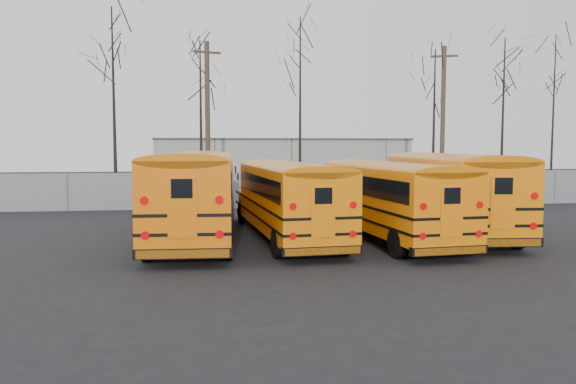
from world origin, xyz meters
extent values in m
plane|color=black|center=(0.00, 0.00, 0.00)|extent=(120.00, 120.00, 0.00)
cube|color=gray|center=(0.00, 12.00, 1.00)|extent=(40.00, 0.04, 2.00)
cube|color=#AEADA9|center=(2.00, 32.00, 2.00)|extent=(22.00, 8.00, 4.00)
cylinder|color=black|center=(-6.43, -1.97, 0.53)|extent=(0.35, 1.07, 1.06)
cylinder|color=black|center=(-4.04, -2.09, 0.53)|extent=(0.35, 1.07, 1.06)
cylinder|color=black|center=(-6.00, 6.92, 0.53)|extent=(0.35, 1.07, 1.06)
cylinder|color=black|center=(-3.61, 6.80, 0.53)|extent=(0.35, 1.07, 1.06)
cube|color=orange|center=(-5.07, 1.41, 1.77)|extent=(3.12, 9.97, 2.49)
cube|color=orange|center=(-4.79, 7.23, 1.06)|extent=(2.47, 1.91, 1.06)
cube|color=black|center=(-5.08, 1.20, 2.33)|extent=(3.11, 8.91, 0.74)
cube|color=black|center=(-5.03, 2.31, 1.01)|extent=(3.24, 11.79, 0.10)
cube|color=black|center=(-5.03, 2.31, 1.54)|extent=(3.24, 11.79, 0.10)
cube|color=black|center=(-5.30, -3.40, 0.48)|extent=(2.72, 0.36, 0.30)
cube|color=black|center=(-4.75, 8.08, 0.48)|extent=(2.55, 0.33, 0.28)
cube|color=orange|center=(-5.31, -3.52, 1.75)|extent=(0.80, 0.08, 1.64)
cylinder|color=#B20505|center=(-6.31, -3.48, 1.01)|extent=(0.23, 0.05, 0.23)
cylinder|color=#B20505|center=(-4.30, -3.58, 1.01)|extent=(0.23, 0.05, 0.23)
cylinder|color=#B20505|center=(-6.31, -3.48, 1.96)|extent=(0.23, 0.05, 0.23)
cylinder|color=#B20505|center=(-4.30, -3.58, 1.96)|extent=(0.23, 0.05, 0.23)
cylinder|color=black|center=(-2.52, -2.13, 0.47)|extent=(0.34, 0.96, 0.94)
cylinder|color=black|center=(-0.40, -1.96, 0.47)|extent=(0.34, 0.96, 0.94)
cylinder|color=black|center=(-3.14, 5.73, 0.47)|extent=(0.34, 0.96, 0.94)
cylinder|color=black|center=(-1.02, 5.90, 0.47)|extent=(0.34, 0.96, 0.94)
cube|color=orange|center=(-1.70, 1.00, 1.57)|extent=(3.02, 8.88, 2.20)
cube|color=orange|center=(-2.11, 6.14, 0.94)|extent=(2.23, 1.76, 0.94)
cube|color=black|center=(-1.69, 0.81, 2.06)|extent=(2.99, 7.95, 0.66)
cube|color=black|center=(-1.76, 1.79, 0.89)|extent=(3.18, 10.49, 0.08)
cube|color=black|center=(-1.76, 1.79, 1.36)|extent=(3.18, 10.49, 0.08)
cube|color=black|center=(-1.37, -3.26, 0.42)|extent=(2.41, 0.39, 0.26)
cube|color=black|center=(-2.17, 6.89, 0.42)|extent=(2.26, 0.36, 0.24)
cube|color=orange|center=(-1.36, -3.36, 1.55)|extent=(0.70, 0.09, 1.45)
cylinder|color=#B20505|center=(-2.24, -3.44, 0.89)|extent=(0.21, 0.05, 0.21)
cylinder|color=#B20505|center=(-0.47, -3.30, 0.89)|extent=(0.21, 0.05, 0.21)
cylinder|color=#B20505|center=(-2.24, -3.44, 1.74)|extent=(0.21, 0.05, 0.21)
cylinder|color=#B20505|center=(-0.47, -3.30, 1.74)|extent=(0.21, 0.05, 0.21)
cylinder|color=black|center=(1.10, -2.64, 0.47)|extent=(0.35, 0.96, 0.94)
cylinder|color=black|center=(3.21, -2.44, 0.47)|extent=(0.35, 0.96, 0.94)
cylinder|color=black|center=(0.36, 5.21, 0.47)|extent=(0.35, 0.96, 0.94)
cylinder|color=black|center=(2.47, 5.40, 0.47)|extent=(0.35, 0.96, 0.94)
cube|color=orange|center=(1.87, 0.50, 1.57)|extent=(3.15, 8.90, 2.20)
cube|color=orange|center=(1.39, 5.63, 0.94)|extent=(2.25, 1.78, 0.94)
cube|color=black|center=(1.89, 0.31, 2.06)|extent=(3.10, 7.97, 0.66)
cube|color=black|center=(1.80, 1.29, 0.89)|extent=(3.33, 10.51, 0.08)
cube|color=black|center=(1.80, 1.29, 1.36)|extent=(3.33, 10.51, 0.08)
cube|color=black|center=(2.27, -3.75, 0.42)|extent=(2.41, 0.43, 0.26)
cube|color=black|center=(1.32, 6.38, 0.42)|extent=(2.26, 0.40, 0.24)
cube|color=orange|center=(2.28, -3.86, 1.55)|extent=(0.70, 0.10, 1.45)
cylinder|color=#B20505|center=(1.39, -3.95, 0.89)|extent=(0.21, 0.06, 0.21)
cylinder|color=#B20505|center=(3.17, -3.78, 0.89)|extent=(0.21, 0.06, 0.21)
cylinder|color=#B20505|center=(1.39, -3.95, 1.74)|extent=(0.21, 0.06, 0.21)
cylinder|color=#B20505|center=(3.17, -3.78, 1.74)|extent=(0.21, 0.06, 0.21)
cylinder|color=black|center=(3.27, -1.46, 0.52)|extent=(0.37, 1.05, 1.03)
cylinder|color=black|center=(5.60, -1.65, 0.52)|extent=(0.37, 1.05, 1.03)
cylinder|color=black|center=(3.99, 7.18, 0.52)|extent=(0.37, 1.05, 1.03)
cylinder|color=black|center=(6.32, 6.98, 0.52)|extent=(0.37, 1.05, 1.03)
cube|color=orange|center=(4.71, 1.79, 1.73)|extent=(3.37, 9.77, 2.42)
cube|color=orange|center=(5.18, 7.44, 1.03)|extent=(2.46, 1.94, 1.03)
cube|color=black|center=(4.70, 1.58, 2.27)|extent=(3.32, 8.75, 0.72)
cube|color=black|center=(4.79, 2.66, 0.98)|extent=(3.55, 11.54, 0.09)
cube|color=black|center=(4.79, 2.66, 1.50)|extent=(3.55, 11.54, 0.09)
cube|color=black|center=(4.32, -2.89, 0.46)|extent=(2.65, 0.45, 0.29)
cube|color=black|center=(5.25, 8.26, 0.46)|extent=(2.48, 0.41, 0.27)
cube|color=orange|center=(4.31, -3.00, 1.70)|extent=(0.77, 0.11, 1.60)
cylinder|color=#B20505|center=(3.34, -2.93, 0.98)|extent=(0.23, 0.06, 0.23)
cylinder|color=#B20505|center=(5.29, -3.10, 0.98)|extent=(0.23, 0.06, 0.23)
cylinder|color=#B20505|center=(3.34, -2.93, 1.91)|extent=(0.23, 0.06, 0.23)
cylinder|color=#B20505|center=(5.29, -3.10, 1.91)|extent=(0.23, 0.06, 0.23)
cylinder|color=#453527|center=(-4.59, 15.35, 4.83)|extent=(0.30, 0.30, 9.66)
cube|color=#453527|center=(-4.59, 15.35, 9.01)|extent=(1.68, 0.63, 0.13)
cylinder|color=#4A382A|center=(11.53, 18.22, 5.14)|extent=(0.32, 0.32, 10.28)
cube|color=#4A382A|center=(11.53, 18.22, 9.59)|extent=(1.76, 0.78, 0.14)
cone|color=black|center=(-10.33, 17.22, 5.97)|extent=(0.26, 0.26, 11.94)
cone|color=black|center=(-5.02, 17.98, 5.10)|extent=(0.26, 0.26, 10.20)
cone|color=black|center=(1.31, 16.96, 5.81)|extent=(0.26, 0.26, 11.63)
cone|color=black|center=(9.33, 14.49, 4.69)|extent=(0.26, 0.26, 9.37)
cone|color=black|center=(14.44, 15.46, 5.21)|extent=(0.26, 0.26, 10.41)
cone|color=black|center=(18.05, 15.57, 5.36)|extent=(0.26, 0.26, 10.71)
camera|label=1|loc=(-4.59, -18.94, 3.42)|focal=35.00mm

